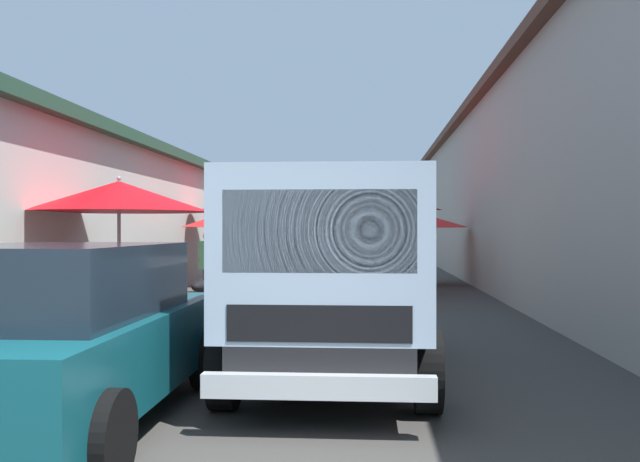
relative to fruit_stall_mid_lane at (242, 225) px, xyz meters
name	(u,v)px	position (x,y,z in m)	size (l,w,h in m)	color
ground	(323,298)	(0.05, -1.88, -1.68)	(90.00, 90.00, 0.00)	#3D3A38
building_left_whitewash	(54,221)	(2.30, 5.57, 0.14)	(49.80, 7.50, 3.62)	beige
building_right_concrete	(620,190)	(2.30, -9.33, 0.91)	(49.80, 7.50, 5.17)	gray
fruit_stall_mid_lane	(242,225)	(0.00, 0.00, 0.00)	(2.71, 2.71, 2.18)	#9E9EA3
fruit_stall_near_right	(385,215)	(1.15, -3.33, 0.24)	(2.67, 2.67, 2.46)	#9E9EA3
fruit_stall_far_right	(239,216)	(3.21, 0.69, 0.28)	(2.70, 2.70, 2.45)	#9E9EA3
fruit_stall_far_left	(420,225)	(4.23, -4.40, 0.02)	(2.79, 2.79, 2.13)	#9E9EA3
fruit_stall_near_left	(119,206)	(-5.16, 1.02, 0.26)	(2.89, 2.89, 2.42)	#9E9EA3
hatchback_car	(61,333)	(-10.56, -0.49, -0.94)	(3.92, 1.95, 1.45)	#0F4C56
delivery_truck	(330,285)	(-9.30, -2.58, -0.64)	(4.92, 1.97, 2.08)	black
vendor_by_crates	(208,263)	(-2.09, 0.31, -0.79)	(0.50, 0.44, 1.55)	#232328
vendor_in_shade	(230,254)	(1.23, 0.54, -0.71)	(0.51, 0.47, 1.66)	navy
parked_scooter	(212,296)	(-4.29, -0.28, -1.23)	(1.67, 0.58, 1.14)	black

